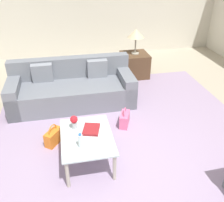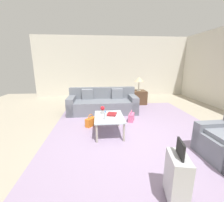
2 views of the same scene
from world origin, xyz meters
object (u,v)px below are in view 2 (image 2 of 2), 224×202
object	(u,v)px
flower_vase	(103,109)
suitcase_silver	(177,177)
couch	(103,104)
water_bottle	(105,116)
side_table	(138,97)
handbag_pink	(131,117)
handbag_orange	(91,122)
coffee_table_book	(112,114)
table_lamp	(139,80)
coffee_table	(109,119)

from	to	relation	value
flower_vase	suitcase_silver	distance (m)	2.39
couch	water_bottle	bearing A→B (deg)	-0.00
water_bottle	side_table	bearing A→B (deg)	151.93
couch	water_bottle	distance (m)	2.01
side_table	handbag_pink	size ratio (longest dim) A/B	1.76
flower_vase	handbag_orange	world-z (taller)	flower_vase
water_bottle	side_table	world-z (taller)	water_bottle
coffee_table_book	flower_vase	world-z (taller)	flower_vase
side_table	table_lamp	bearing A→B (deg)	0.00
coffee_table_book	handbag_pink	xyz separation A→B (m)	(-0.64, 0.66, -0.34)
coffee_table	suitcase_silver	bearing A→B (deg)	19.29
handbag_orange	flower_vase	bearing A→B (deg)	49.79
table_lamp	handbag_orange	xyz separation A→B (m)	(2.30, -1.99, -0.93)
water_bottle	table_lamp	bearing A→B (deg)	151.93
couch	handbag_orange	bearing A→B (deg)	-16.64
flower_vase	suitcase_silver	xyz separation A→B (m)	(2.22, 0.85, -0.22)
handbag_pink	handbag_orange	world-z (taller)	same
coffee_table_book	handbag_pink	world-z (taller)	coffee_table_book
suitcase_silver	side_table	bearing A→B (deg)	170.54
couch	coffee_table_book	xyz separation A→B (m)	(1.68, 0.18, 0.17)
flower_vase	couch	bearing A→B (deg)	178.19
coffee_table	water_bottle	distance (m)	0.27
suitcase_silver	coffee_table	bearing A→B (deg)	-160.71
couch	flower_vase	size ratio (longest dim) A/B	11.79
side_table	table_lamp	distance (m)	0.77
couch	side_table	bearing A→B (deg)	122.06
coffee_table_book	suitcase_silver	xyz separation A→B (m)	(2.12, 0.62, -0.11)
flower_vase	handbag_orange	distance (m)	0.63
side_table	table_lamp	world-z (taller)	table_lamp
coffee_table_book	water_bottle	bearing A→B (deg)	-13.41
flower_vase	coffee_table_book	bearing A→B (deg)	66.50
side_table	suitcase_silver	world-z (taller)	suitcase_silver
couch	coffee_table	size ratio (longest dim) A/B	2.54
couch	side_table	distance (m)	1.89
coffee_table_book	side_table	distance (m)	3.04
flower_vase	table_lamp	world-z (taller)	table_lamp
handbag_orange	table_lamp	bearing A→B (deg)	139.13
coffee_table	water_bottle	world-z (taller)	water_bottle
coffee_table_book	table_lamp	distance (m)	3.09
water_bottle	handbag_pink	world-z (taller)	water_bottle
side_table	table_lamp	size ratio (longest dim) A/B	1.06
flower_vase	handbag_orange	bearing A→B (deg)	-130.21
coffee_table_book	handbag_orange	distance (m)	0.77
water_bottle	flower_vase	distance (m)	0.42
coffee_table	water_bottle	bearing A→B (deg)	-26.57
flower_vase	handbag_pink	xyz separation A→B (m)	(-0.54, 0.89, -0.45)
couch	flower_vase	distance (m)	1.60
suitcase_silver	handbag_pink	world-z (taller)	suitcase_silver
handbag_orange	water_bottle	bearing A→B (deg)	28.75
handbag_pink	coffee_table_book	bearing A→B (deg)	-45.75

